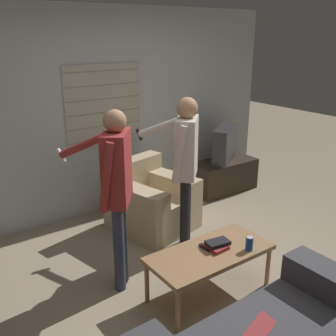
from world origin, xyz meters
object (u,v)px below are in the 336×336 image
Objects in this scene: book_stack at (217,245)px; armchair_beige at (150,202)px; floor_fan at (176,193)px; spare_remote at (205,247)px; soda_can at (249,244)px; person_right_standing at (185,156)px; person_left_standing at (116,181)px; tv at (225,144)px; coffee_table at (210,255)px.

armchair_beige is at bearing 81.63° from book_stack.
armchair_beige is 2.45× the size of floor_fan.
book_stack reaches higher than spare_remote.
soda_can is (0.21, -0.19, 0.03)m from book_stack.
armchair_beige is at bearing -156.23° from floor_fan.
person_right_standing reaches higher than armchair_beige.
book_stack is (-0.21, -1.39, 0.15)m from armchair_beige.
person_left_standing is 1.01× the size of person_right_standing.
person_left_standing reaches higher than tv.
person_left_standing is 7.39× the size of book_stack.
book_stack is (-1.71, -1.74, -0.24)m from tv.
floor_fan is (0.87, 1.66, -0.19)m from coffee_table.
person_right_standing is at bearing 67.24° from coffee_table.
tv is at bearing 52.00° from soda_can.
book_stack is 1.85m from floor_fan.
coffee_table is 0.68× the size of person_right_standing.
tv is at bearing 44.22° from coffee_table.
coffee_table is 1.05m from person_left_standing.
person_left_standing reaches higher than person_right_standing.
coffee_table is 8.81× the size of soda_can.
coffee_table is 2.67× the size of floor_fan.
soda_can reaches higher than book_stack.
spare_remote is at bearing 97.59° from coffee_table.
spare_remote is at bearing -118.65° from floor_fan.
person_left_standing reaches higher than soda_can.
armchair_beige is 1.38m from person_left_standing.
soda_can is (-0.05, -0.98, -0.54)m from person_right_standing.
floor_fan is at bearing 64.56° from book_stack.
armchair_beige is 8.10× the size of soda_can.
armchair_beige reaches higher than coffee_table.
coffee_table is 2.52m from tv.
person_right_standing is 7.33× the size of book_stack.
soda_can is at bearing -40.08° from spare_remote.
floor_fan is at bearing 59.83° from spare_remote.
spare_remote is (0.57, -0.53, -0.59)m from person_left_standing.
coffee_table reaches higher than floor_fan.
book_stack is 1.71× the size of spare_remote.
armchair_beige is at bearing 49.48° from person_right_standing.
coffee_table is at bearing -175.18° from book_stack.
armchair_beige is 0.64m from floor_fan.
coffee_table is at bearing 148.32° from soda_can.
armchair_beige reaches higher than spare_remote.
tv is at bearing -12.44° from person_right_standing.
person_left_standing is (-2.37, -1.16, 0.33)m from tv.
person_left_standing is 1.98m from floor_fan.
book_stack is (-0.26, -0.79, -0.57)m from person_right_standing.
floor_fan is at bearing -27.53° from tv.
tv reaches higher than coffee_table.
person_left_standing is at bearing -6.97° from tv.
soda_can reaches higher than coffee_table.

